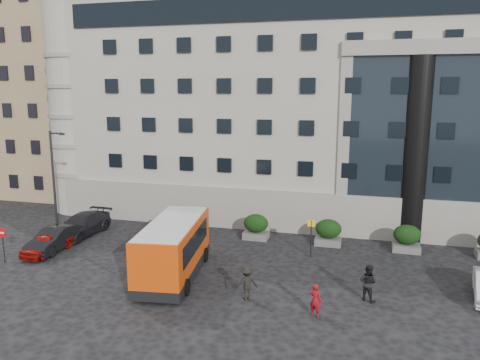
% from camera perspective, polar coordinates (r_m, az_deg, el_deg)
% --- Properties ---
extents(ground, '(120.00, 120.00, 0.00)m').
position_cam_1_polar(ground, '(27.77, -4.25, -11.82)').
color(ground, black).
rests_on(ground, ground).
extents(civic_building, '(44.00, 24.00, 18.00)m').
position_cam_1_polar(civic_building, '(46.21, 11.99, 8.63)').
color(civic_building, '#9C9589').
rests_on(civic_building, ground).
extents(entrance_column, '(1.80, 1.80, 13.00)m').
position_cam_1_polar(entrance_column, '(34.84, 20.61, 3.30)').
color(entrance_column, black).
rests_on(entrance_column, ground).
extents(apartment_near, '(14.00, 14.00, 20.00)m').
position_cam_1_polar(apartment_near, '(54.83, -21.71, 9.49)').
color(apartment_near, '#8E7352').
rests_on(apartment_near, ground).
extents(apartment_far, '(13.00, 13.00, 22.00)m').
position_cam_1_polar(apartment_far, '(71.57, -15.03, 10.89)').
color(apartment_far, '#7D6649').
rests_on(apartment_far, ground).
extents(hedge_a, '(1.80, 1.26, 1.84)m').
position_cam_1_polar(hedge_a, '(35.68, -6.22, -5.02)').
color(hedge_a, '#575755').
rests_on(hedge_a, ground).
extents(hedge_b, '(1.80, 1.26, 1.84)m').
position_cam_1_polar(hedge_b, '(34.20, 1.97, -5.68)').
color(hedge_b, '#575755').
rests_on(hedge_b, ground).
extents(hedge_c, '(1.80, 1.26, 1.84)m').
position_cam_1_polar(hedge_c, '(33.47, 10.72, -6.25)').
color(hedge_c, '#575755').
rests_on(hedge_c, ground).
extents(hedge_d, '(1.80, 1.26, 1.84)m').
position_cam_1_polar(hedge_d, '(33.53, 19.67, -6.69)').
color(hedge_d, '#575755').
rests_on(hedge_d, ground).
extents(street_lamp, '(1.16, 0.18, 8.00)m').
position_cam_1_polar(street_lamp, '(34.59, -21.66, -0.41)').
color(street_lamp, '#262628').
rests_on(street_lamp, ground).
extents(bus_stop_sign, '(0.50, 0.08, 2.52)m').
position_cam_1_polar(bus_stop_sign, '(30.64, 8.68, -6.25)').
color(bus_stop_sign, '#262628').
rests_on(bus_stop_sign, ground).
extents(no_entry_sign, '(0.64, 0.16, 2.32)m').
position_cam_1_polar(no_entry_sign, '(32.88, -27.01, -6.30)').
color(no_entry_sign, '#262628').
rests_on(no_entry_sign, ground).
extents(minibus, '(3.72, 8.09, 3.26)m').
position_cam_1_polar(minibus, '(27.63, -8.12, -8.04)').
color(minibus, '#D4400A').
rests_on(minibus, ground).
extents(red_truck, '(2.88, 5.77, 3.05)m').
position_cam_1_polar(red_truck, '(44.16, -13.13, -1.27)').
color(red_truck, maroon).
rests_on(red_truck, ground).
extents(parked_car_a, '(1.75, 4.13, 1.39)m').
position_cam_1_polar(parked_car_a, '(33.84, -22.42, -7.13)').
color(parked_car_a, maroon).
rests_on(parked_car_a, ground).
extents(parked_car_b, '(1.87, 4.77, 1.55)m').
position_cam_1_polar(parked_car_b, '(34.34, -21.73, -6.69)').
color(parked_car_b, black).
rests_on(parked_car_b, ground).
extents(parked_car_c, '(2.47, 5.55, 1.58)m').
position_cam_1_polar(parked_car_c, '(36.99, -18.74, -5.20)').
color(parked_car_c, black).
rests_on(parked_car_c, ground).
extents(parked_car_d, '(2.83, 5.57, 1.51)m').
position_cam_1_polar(parked_car_d, '(44.05, -13.44, -2.39)').
color(parked_car_d, black).
rests_on(parked_car_d, ground).
extents(pedestrian_a, '(0.71, 0.59, 1.66)m').
position_cam_1_polar(pedestrian_a, '(23.42, 9.17, -14.24)').
color(pedestrian_a, maroon).
rests_on(pedestrian_a, ground).
extents(pedestrian_b, '(1.17, 1.07, 1.94)m').
position_cam_1_polar(pedestrian_b, '(25.53, 15.32, -11.95)').
color(pedestrian_b, black).
rests_on(pedestrian_b, ground).
extents(pedestrian_c, '(1.33, 1.14, 1.79)m').
position_cam_1_polar(pedestrian_c, '(24.80, 0.82, -12.43)').
color(pedestrian_c, black).
rests_on(pedestrian_c, ground).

